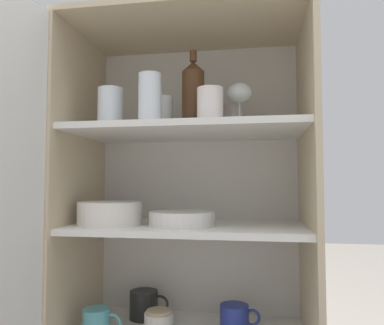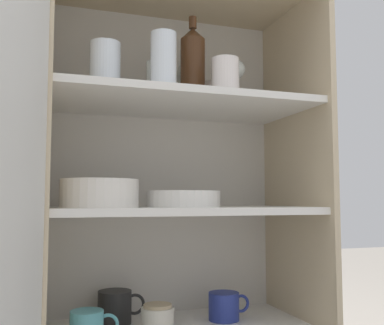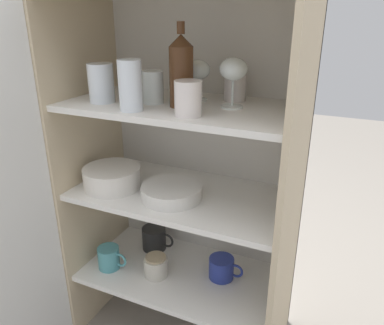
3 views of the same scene
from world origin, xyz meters
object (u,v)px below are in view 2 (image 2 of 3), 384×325
wine_bottle (193,63)px  coffee_mug_primary (224,306)px  plate_stack_white (184,199)px  mixing_bowl_large (100,192)px  storage_jar (157,320)px

wine_bottle → coffee_mug_primary: size_ratio=1.89×
wine_bottle → plate_stack_white: bearing=-152.3°
wine_bottle → mixing_bowl_large: size_ratio=1.21×
plate_stack_white → storage_jar: plate_stack_white is taller
plate_stack_white → mixing_bowl_large: (-0.23, -0.01, 0.02)m
plate_stack_white → mixing_bowl_large: mixing_bowl_large is taller
plate_stack_white → storage_jar: 0.33m
plate_stack_white → mixing_bowl_large: bearing=-177.7°
coffee_mug_primary → storage_jar: bearing=-158.7°
plate_stack_white → storage_jar: size_ratio=2.29×
wine_bottle → storage_jar: size_ratio=2.74×
wine_bottle → storage_jar: bearing=-170.4°
plate_stack_white → coffee_mug_primary: bearing=29.5°
wine_bottle → coffee_mug_primary: bearing=30.0°
mixing_bowl_large → storage_jar: size_ratio=2.27×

